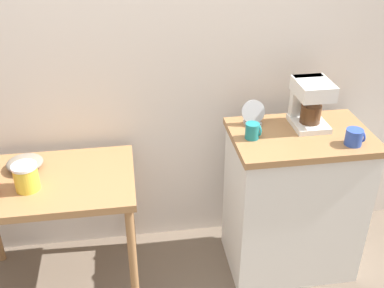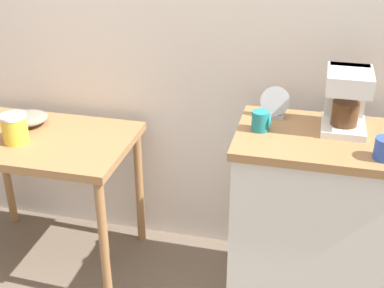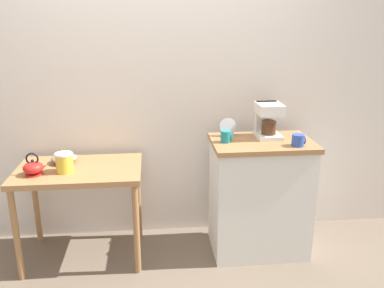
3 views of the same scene
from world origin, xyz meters
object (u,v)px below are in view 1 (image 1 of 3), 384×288
Objects in this scene: canister_enamel at (26,177)px; mug_dark_teal at (253,131)px; bowl_stoneware at (25,163)px; mug_blue at (354,137)px; coffee_maker at (310,101)px; table_clock at (253,114)px.

canister_enamel is 1.16m from mug_dark_teal.
bowl_stoneware is 1.72m from mug_blue.
bowl_stoneware is 2.26× the size of mug_dark_teal.
mug_blue is (0.15, -0.25, -0.10)m from coffee_maker.
table_clock is at bearing 171.31° from coffee_maker.
coffee_maker is 0.37m from mug_dark_teal.
mug_blue is (1.64, -0.10, 0.14)m from canister_enamel.
canister_enamel is at bearing 176.45° from mug_blue.
canister_enamel is 1.22m from table_clock.
mug_dark_teal is at bearing -162.28° from coffee_maker.
mug_blue is 0.67× the size of table_clock.
mug_dark_teal is at bearing -7.48° from bowl_stoneware.
table_clock is at bearing 146.70° from mug_blue.
mug_blue is at bearing -3.55° from canister_enamel.
coffee_maker is 0.31m from table_clock.
mug_blue is at bearing -33.30° from table_clock.
mug_blue is (1.68, -0.30, 0.18)m from bowl_stoneware.
canister_enamel is 1.65m from mug_blue.
mug_dark_teal is (-0.34, -0.11, -0.10)m from coffee_maker.
table_clock reaches higher than mug_dark_teal.
coffee_maker is at bearing 17.72° from mug_dark_teal.
table_clock reaches higher than bowl_stoneware.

